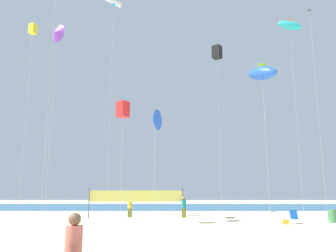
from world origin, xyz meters
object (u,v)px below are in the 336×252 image
Objects in this scene: kite_black_box at (217,52)px; kite_cyan_inflatable at (290,26)px; folding_beach_chair at (295,216)px; kite_white_tube at (114,2)px; kite_violet_delta at (57,33)px; trash_barrel at (332,216)px; kite_black_diamond at (311,24)px; kite_blue_delta at (155,120)px; beachgoer_mustard_shirt at (130,207)px; kite_red_box at (123,110)px; kite_yellow_box at (33,30)px; beach_handbag at (285,222)px; kite_blue_inflatable at (262,73)px; mother_figure at (73,249)px; volleyball_net at (137,197)px; beachgoer_teal_shirt at (184,206)px.

kite_black_box is 8.20m from kite_cyan_inflatable.
kite_cyan_inflatable is at bearing 64.59° from folding_beach_chair.
kite_white_tube is 8.38m from kite_violet_delta.
kite_black_box is (-6.23, 9.77, 16.24)m from trash_barrel.
kite_black_diamond is 20.42m from kite_white_tube.
beachgoer_mustard_shirt is at bearing 117.28° from kite_blue_delta.
kite_black_box is (11.05, 1.08, -5.23)m from kite_white_tube.
kite_red_box reaches higher than trash_barrel.
kite_white_tube reaches higher than kite_yellow_box.
beach_handbag is 0.05× the size of kite_red_box.
kite_cyan_inflatable is at bearing 11.91° from kite_violet_delta.
trash_barrel is at bearing -111.75° from kite_black_diamond.
kite_white_tube is at bearing -125.35° from beachgoer_mustard_shirt.
kite_cyan_inflatable is at bearing 80.75° from trash_barrel.
trash_barrel is 19.95m from kite_black_box.
kite_white_tube is at bearing -174.41° from kite_black_box.
kite_blue_delta is 0.36× the size of kite_white_tube.
beach_handbag is at bearing -36.34° from kite_white_tube.
kite_white_tube is (-14.39, 9.42, 21.44)m from folding_beach_chair.
kite_blue_inflatable is 0.65× the size of kite_black_box.
kite_yellow_box reaches higher than mother_figure.
kite_white_tube is (-2.68, 4.12, 21.06)m from beachgoer_mustard_shirt.
volleyball_net is 24.09m from kite_cyan_inflatable.
kite_red_box is at bearing -95.62° from volleyball_net.
folding_beach_chair is at bearing 34.47° from beach_handbag.
kite_blue_inflatable is at bearing -37.00° from kite_white_tube.
trash_barrel is 16.34m from kite_red_box.
volleyball_net is (0.58, -0.43, 0.79)m from beachgoer_mustard_shirt.
kite_red_box reaches higher than beachgoer_teal_shirt.
kite_blue_inflatable reaches higher than kite_blue_delta.
kite_white_tube is (-13.57, 9.98, 21.75)m from beach_handbag.
kite_black_box is (-1.65, 10.65, 6.15)m from kite_blue_inflatable.
kite_white_tube reaches higher than kite_violet_delta.
kite_violet_delta reaches higher than kite_blue_delta.
beachgoer_mustard_shirt reaches higher than beach_handbag.
kite_yellow_box is (-20.65, 6.95, 17.12)m from beach_handbag.
kite_yellow_box reaches higher than folding_beach_chair.
mother_figure is 0.20× the size of kite_red_box.
beachgoer_mustard_shirt is at bearing 2.90° from kite_violet_delta.
beach_handbag is 0.03× the size of kite_blue_inflatable.
beach_handbag is at bearing -116.58° from kite_cyan_inflatable.
kite_black_box is (3.91, 5.46, 15.78)m from beachgoer_teal_shirt.
kite_black_box is (-9.02, 2.78, -1.84)m from kite_black_diamond.
kite_black_diamond is (5.68, 7.72, 18.06)m from folding_beach_chair.
kite_blue_inflatable is (-1.69, -0.15, 10.06)m from folding_beach_chair.
kite_cyan_inflatable is at bearing 1.18° from kite_white_tube.
kite_blue_inflatable is 0.56× the size of kite_cyan_inflatable.
beachgoer_teal_shirt is (4.47, -0.26, 0.06)m from beachgoer_mustard_shirt.
kite_black_box is 16.29m from kite_violet_delta.
kite_violet_delta is (-15.31, -5.55, -0.44)m from kite_black_box.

